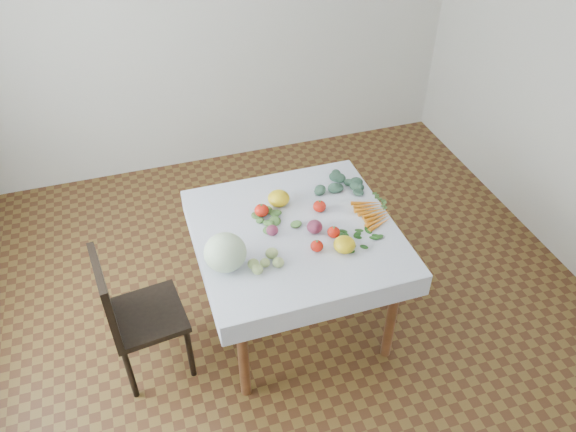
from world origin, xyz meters
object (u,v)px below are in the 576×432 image
Objects in this scene: carrot_bunch at (374,213)px; heirloom_back at (279,198)px; table at (295,243)px; chair at (130,311)px; cabbage at (225,253)px.

heirloom_back is at bearing 152.41° from carrot_bunch.
table is 0.29m from heirloom_back.
table is 0.99m from chair.
cabbage is at bearing -170.37° from carrot_bunch.
carrot_bunch is at bearing 9.63° from cabbage.
heirloom_back is 0.46× the size of carrot_bunch.
cabbage is at bearing -134.89° from heirloom_back.
cabbage reaches higher than table.
carrot_bunch is (1.46, 0.08, 0.26)m from chair.
carrot_bunch is (0.92, 0.16, -0.09)m from cabbage.
table is 0.49m from carrot_bunch.
heirloom_back is at bearing 95.07° from table.
heirloom_back is 0.57m from carrot_bunch.
chair is at bearing 171.81° from cabbage.
chair is at bearing -160.34° from heirloom_back.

